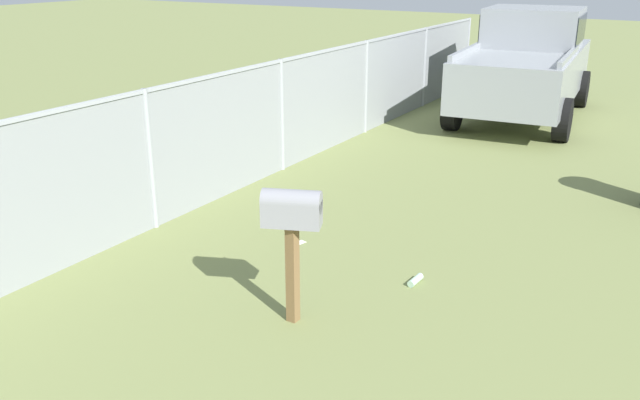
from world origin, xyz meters
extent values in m
cube|color=brown|center=(6.26, 0.71, 0.45)|extent=(0.09, 0.09, 0.90)
cube|color=gray|center=(6.26, 0.71, 1.01)|extent=(0.37, 0.54, 0.22)
cylinder|color=gray|center=(6.26, 0.71, 1.12)|extent=(0.37, 0.54, 0.20)
cube|color=red|center=(6.37, 0.71, 1.08)|extent=(0.02, 0.04, 0.18)
cube|color=#93999E|center=(15.33, 1.20, 0.88)|extent=(5.03, 2.40, 0.90)
cube|color=#93999E|center=(15.91, 1.25, 1.71)|extent=(1.82, 1.93, 0.76)
cube|color=black|center=(15.91, 1.25, 1.71)|extent=(1.77, 1.97, 0.53)
cube|color=#93999E|center=(14.18, 1.98, 1.39)|extent=(2.53, 0.32, 0.12)
cube|color=#93999E|center=(14.35, 0.21, 1.39)|extent=(2.53, 0.32, 0.12)
cylinder|color=black|center=(16.84, 2.32, 0.38)|extent=(0.78, 0.33, 0.76)
cylinder|color=black|center=(17.02, 0.39, 0.38)|extent=(0.78, 0.33, 0.76)
cylinder|color=black|center=(13.64, 2.01, 0.38)|extent=(0.78, 0.33, 0.76)
cylinder|color=black|center=(13.82, 0.08, 0.38)|extent=(0.78, 0.33, 0.76)
cylinder|color=#9EA3A8|center=(7.25, 3.31, 0.83)|extent=(0.07, 0.07, 1.65)
cylinder|color=#9EA3A8|center=(9.95, 3.31, 0.83)|extent=(0.07, 0.07, 1.65)
cylinder|color=#9EA3A8|center=(12.64, 3.31, 0.83)|extent=(0.07, 0.07, 1.65)
cylinder|color=#9EA3A8|center=(15.34, 3.31, 0.83)|extent=(0.07, 0.07, 1.65)
cylinder|color=#9EA3A8|center=(18.04, 3.31, 0.83)|extent=(0.07, 0.07, 1.65)
cube|color=#9EA3A8|center=(9.95, 3.31, 1.62)|extent=(16.18, 0.04, 0.04)
cube|color=gray|center=(9.95, 3.31, 0.83)|extent=(16.18, 0.01, 1.65)
cube|color=silver|center=(7.74, 1.58, 0.00)|extent=(0.14, 0.11, 0.01)
cylinder|color=#B2D8BF|center=(7.47, 0.06, 0.04)|extent=(0.22, 0.08, 0.07)
camera|label=1|loc=(1.87, -2.20, 3.03)|focal=37.88mm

